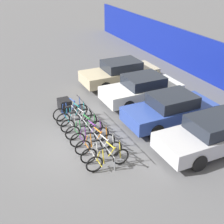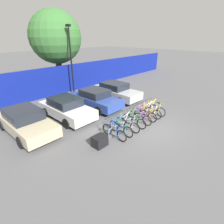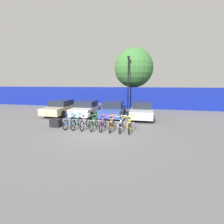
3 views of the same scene
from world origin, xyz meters
name	(u,v)px [view 3 (image 3 of 3)]	position (x,y,z in m)	size (l,w,h in m)	color
ground_plane	(98,132)	(0.00, 0.00, 0.00)	(120.00, 120.00, 0.00)	#59595B
hoarding_wall	(120,98)	(0.00, 9.50, 1.27)	(36.00, 0.16, 2.55)	navy
bike_rack	(99,122)	(-0.13, 0.68, 0.50)	(4.70, 0.04, 0.57)	gray
bicycle_blue	(69,122)	(-2.20, 0.53, 0.38)	(0.68, 1.71, 1.05)	black
bicycle_teal	(77,123)	(-1.65, 0.53, 0.38)	(0.68, 1.71, 1.05)	black
bicycle_silver	(85,123)	(-1.04, 0.53, 0.38)	(0.68, 1.71, 1.05)	black
bicycle_green	(94,124)	(-0.41, 0.53, 0.38)	(0.68, 1.71, 1.05)	black
bicycle_purple	(103,124)	(0.20, 0.53, 0.38)	(0.68, 1.71, 1.05)	black
bicycle_orange	(112,125)	(0.80, 0.53, 0.38)	(0.68, 1.71, 1.05)	black
bicycle_white	(121,125)	(1.40, 0.53, 0.38)	(0.68, 1.71, 1.05)	black
bicycle_yellow	(130,126)	(1.95, 0.53, 0.38)	(0.68, 1.71, 1.05)	black
car_beige	(62,107)	(-5.10, 4.58, 0.69)	(1.91, 4.51, 1.40)	#C1B28E
car_white	(87,108)	(-2.44, 4.51, 0.69)	(1.91, 4.15, 1.40)	silver
car_blue	(113,109)	(0.12, 4.48, 0.69)	(1.91, 4.18, 1.40)	#2D479E
car_silver	(141,110)	(2.61, 4.75, 0.69)	(1.91, 4.54, 1.40)	#B7B7BC
lamp_post	(128,81)	(1.01, 8.50, 3.31)	(0.24, 0.44, 5.91)	black
cargo_crate	(56,123)	(-3.23, 0.56, 0.28)	(0.70, 0.56, 0.55)	black
tree_behind_hoarding	(134,68)	(1.41, 11.30, 4.88)	(4.90, 4.90, 7.36)	brown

